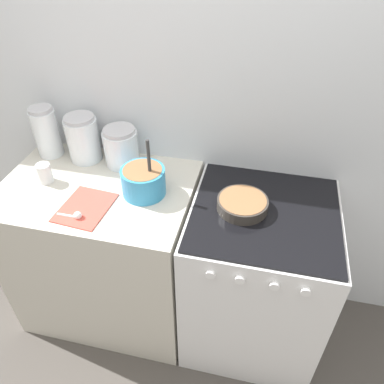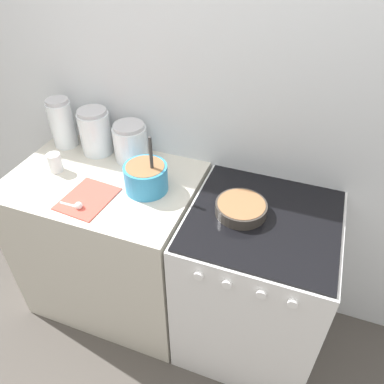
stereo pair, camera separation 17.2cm
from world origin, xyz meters
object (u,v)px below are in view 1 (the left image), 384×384
(stove, at_px, (255,277))
(storage_jar_right, at_px, (121,149))
(storage_jar_middle, at_px, (84,141))
(tin_can, at_px, (45,173))
(baking_pan, at_px, (242,204))
(mixing_bowl, at_px, (143,180))
(storage_jar_left, at_px, (47,135))

(stove, height_order, storage_jar_right, storage_jar_right)
(stove, bearing_deg, storage_jar_middle, 167.11)
(storage_jar_right, xyz_separation_m, tin_can, (-0.31, -0.24, -0.04))
(baking_pan, xyz_separation_m, storage_jar_middle, (-0.87, 0.23, 0.08))
(stove, xyz_separation_m, storage_jar_middle, (-0.98, 0.22, 0.58))
(mixing_bowl, relative_size, storage_jar_left, 1.08)
(stove, distance_m, storage_jar_left, 1.34)
(baking_pan, xyz_separation_m, storage_jar_left, (-1.08, 0.23, 0.09))
(storage_jar_right, bearing_deg, tin_can, -142.87)
(baking_pan, distance_m, storage_jar_middle, 0.90)
(stove, bearing_deg, tin_can, -179.29)
(tin_can, bearing_deg, baking_pan, 0.71)
(mixing_bowl, height_order, storage_jar_middle, mixing_bowl)
(storage_jar_left, relative_size, storage_jar_middle, 1.10)
(baking_pan, distance_m, tin_can, 0.98)
(storage_jar_left, bearing_deg, baking_pan, -11.79)
(stove, xyz_separation_m, storage_jar_right, (-0.77, 0.22, 0.56))
(mixing_bowl, xyz_separation_m, baking_pan, (0.47, -0.01, -0.05))
(mixing_bowl, distance_m, storage_jar_right, 0.29)
(mixing_bowl, distance_m, storage_jar_left, 0.65)
(storage_jar_middle, relative_size, storage_jar_right, 1.22)
(storage_jar_left, distance_m, storage_jar_middle, 0.21)
(baking_pan, height_order, storage_jar_left, storage_jar_left)
(stove, relative_size, storage_jar_right, 4.55)
(baking_pan, relative_size, storage_jar_middle, 0.93)
(mixing_bowl, bearing_deg, storage_jar_left, 160.66)
(tin_can, bearing_deg, mixing_bowl, 2.73)
(mixing_bowl, bearing_deg, tin_can, -177.27)
(storage_jar_middle, bearing_deg, baking_pan, -14.51)
(baking_pan, bearing_deg, storage_jar_middle, 165.49)
(mixing_bowl, relative_size, storage_jar_right, 1.45)
(storage_jar_left, height_order, storage_jar_right, storage_jar_left)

